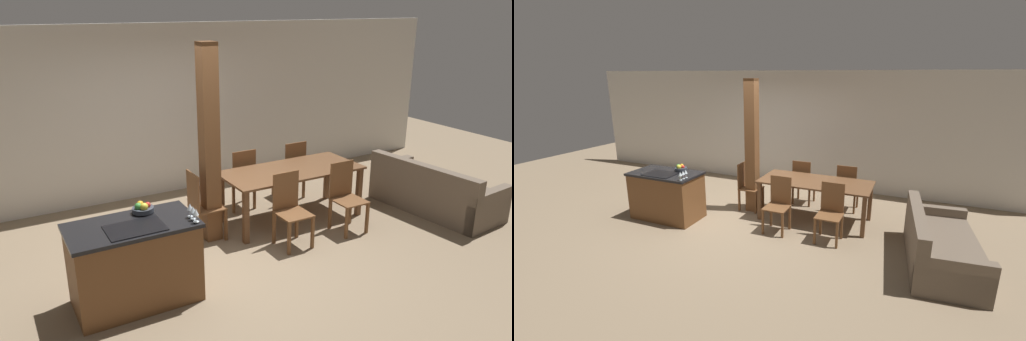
# 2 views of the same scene
# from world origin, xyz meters

# --- Properties ---
(ground_plane) EXTENTS (16.00, 16.00, 0.00)m
(ground_plane) POSITION_xyz_m (0.00, 0.00, 0.00)
(ground_plane) COLOR #847056
(wall_back) EXTENTS (11.20, 0.08, 2.70)m
(wall_back) POSITION_xyz_m (0.00, 2.47, 1.35)
(wall_back) COLOR silver
(wall_back) RESTS_ON ground_plane
(kitchen_island) EXTENTS (1.29, 0.72, 0.89)m
(kitchen_island) POSITION_xyz_m (-1.21, -0.46, 0.44)
(kitchen_island) COLOR brown
(kitchen_island) RESTS_ON ground_plane
(fruit_bowl) EXTENTS (0.23, 0.23, 0.12)m
(fruit_bowl) POSITION_xyz_m (-1.02, -0.25, 0.93)
(fruit_bowl) COLOR #383D47
(fruit_bowl) RESTS_ON kitchen_island
(wine_glass_near) EXTENTS (0.06, 0.06, 0.14)m
(wine_glass_near) POSITION_xyz_m (-0.64, -0.76, 0.99)
(wine_glass_near) COLOR silver
(wine_glass_near) RESTS_ON kitchen_island
(wine_glass_middle) EXTENTS (0.06, 0.06, 0.14)m
(wine_glass_middle) POSITION_xyz_m (-0.64, -0.68, 0.99)
(wine_glass_middle) COLOR silver
(wine_glass_middle) RESTS_ON kitchen_island
(wine_glass_far) EXTENTS (0.06, 0.06, 0.14)m
(wine_glass_far) POSITION_xyz_m (-0.64, -0.61, 0.99)
(wine_glass_far) COLOR silver
(wine_glass_far) RESTS_ON kitchen_island
(dining_table) EXTENTS (2.01, 0.89, 0.75)m
(dining_table) POSITION_xyz_m (1.36, 0.52, 0.66)
(dining_table) COLOR brown
(dining_table) RESTS_ON ground_plane
(dining_chair_near_left) EXTENTS (0.40, 0.40, 0.94)m
(dining_chair_near_left) POSITION_xyz_m (0.91, -0.15, 0.49)
(dining_chair_near_left) COLOR brown
(dining_chair_near_left) RESTS_ON ground_plane
(dining_chair_near_right) EXTENTS (0.40, 0.40, 0.94)m
(dining_chair_near_right) POSITION_xyz_m (1.81, -0.15, 0.49)
(dining_chair_near_right) COLOR brown
(dining_chair_near_right) RESTS_ON ground_plane
(dining_chair_far_left) EXTENTS (0.40, 0.40, 0.94)m
(dining_chair_far_left) POSITION_xyz_m (0.91, 1.19, 0.49)
(dining_chair_far_left) COLOR brown
(dining_chair_far_left) RESTS_ON ground_plane
(dining_chair_far_right) EXTENTS (0.40, 0.40, 0.94)m
(dining_chair_far_right) POSITION_xyz_m (1.81, 1.19, 0.49)
(dining_chair_far_right) COLOR brown
(dining_chair_far_right) RESTS_ON ground_plane
(dining_chair_head_end) EXTENTS (0.40, 0.40, 0.94)m
(dining_chair_head_end) POSITION_xyz_m (-0.03, 0.52, 0.49)
(dining_chair_head_end) COLOR brown
(dining_chair_head_end) RESTS_ON ground_plane
(couch) EXTENTS (1.05, 1.92, 0.77)m
(couch) POSITION_xyz_m (3.41, -0.28, 0.26)
(couch) COLOR brown
(couch) RESTS_ON ground_plane
(timber_post) EXTENTS (0.21, 0.21, 2.55)m
(timber_post) POSITION_xyz_m (0.10, 0.50, 1.27)
(timber_post) COLOR brown
(timber_post) RESTS_ON ground_plane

